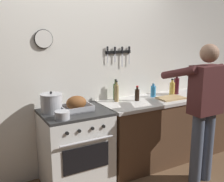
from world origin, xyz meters
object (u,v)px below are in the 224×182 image
at_px(bottle_vinegar, 117,93).
at_px(bottle_cooking_oil, 172,88).
at_px(bottle_wine_red, 176,85).
at_px(bottle_olive_oil, 116,91).
at_px(cutting_board, 171,98).
at_px(person_cook, 204,105).
at_px(bottle_soy_sauce, 137,95).
at_px(bottle_dish_soap, 153,91).
at_px(saucepan, 62,115).
at_px(stove, 76,148).
at_px(stock_pot, 51,103).
at_px(roasting_pan, 76,104).

bearing_deg(bottle_vinegar, bottle_cooking_oil, -5.03).
height_order(bottle_wine_red, bottle_cooking_oil, bottle_wine_red).
distance_m(bottle_wine_red, bottle_olive_oil, 0.96).
xyz_separation_m(cutting_board, bottle_olive_oil, (-0.68, 0.32, 0.11)).
relative_size(person_cook, bottle_cooking_oil, 7.03).
height_order(bottle_soy_sauce, bottle_dish_soap, bottle_dish_soap).
distance_m(bottle_vinegar, bottle_olive_oil, 0.09).
bearing_deg(person_cook, bottle_dish_soap, 17.84).
height_order(saucepan, bottle_soy_sauce, bottle_soy_sauce).
distance_m(bottle_vinegar, bottle_cooking_oil, 0.88).
xyz_separation_m(saucepan, bottle_dish_soap, (1.43, 0.31, 0.04)).
height_order(bottle_soy_sauce, bottle_olive_oil, bottle_olive_oil).
bearing_deg(bottle_olive_oil, bottle_wine_red, -8.11).
distance_m(stove, bottle_cooking_oil, 1.62).
bearing_deg(bottle_cooking_oil, bottle_soy_sauce, -178.25).
bearing_deg(stove, saucepan, -136.21).
relative_size(bottle_soy_sauce, bottle_cooking_oil, 0.84).
xyz_separation_m(bottle_soy_sauce, bottle_dish_soap, (0.31, 0.06, 0.00)).
height_order(stock_pot, saucepan, stock_pot).
xyz_separation_m(person_cook, bottle_wine_red, (0.29, 0.77, 0.07)).
distance_m(stove, bottle_vinegar, 0.87).
bearing_deg(stock_pot, bottle_soy_sauce, -2.25).
height_order(roasting_pan, bottle_vinegar, bottle_vinegar).
bearing_deg(roasting_pan, bottle_vinegar, 12.25).
distance_m(saucepan, bottle_dish_soap, 1.46).
bearing_deg(saucepan, stock_pot, 94.00).
bearing_deg(roasting_pan, cutting_board, -4.30).
bearing_deg(bottle_wine_red, cutting_board, -145.46).
relative_size(bottle_vinegar, bottle_dish_soap, 1.36).
bearing_deg(bottle_olive_oil, saucepan, -154.08).
distance_m(saucepan, bottle_olive_oil, 1.00).
relative_size(stock_pot, bottle_olive_oil, 0.89).
relative_size(stove, bottle_soy_sauce, 4.52).
bearing_deg(saucepan, bottle_vinegar, 22.10).
height_order(bottle_vinegar, bottle_cooking_oil, bottle_vinegar).
xyz_separation_m(bottle_wine_red, bottle_soy_sauce, (-0.73, -0.05, -0.04)).
distance_m(roasting_pan, stock_pot, 0.28).
relative_size(saucepan, bottle_dish_soap, 0.78).
distance_m(stock_pot, bottle_dish_soap, 1.45).
relative_size(person_cook, bottle_soy_sauce, 8.33).
distance_m(roasting_pan, cutting_board, 1.33).
relative_size(bottle_wine_red, bottle_cooking_oil, 1.26).
height_order(person_cook, cutting_board, person_cook).
distance_m(roasting_pan, bottle_cooking_oil, 1.49).
distance_m(saucepan, cutting_board, 1.58).
height_order(bottle_wine_red, bottle_dish_soap, bottle_wine_red).
distance_m(bottle_soy_sauce, bottle_cooking_oil, 0.62).
bearing_deg(stove, bottle_cooking_oil, 2.42).
relative_size(bottle_cooking_oil, bottle_dish_soap, 1.17).
distance_m(stock_pot, bottle_cooking_oil, 1.75).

